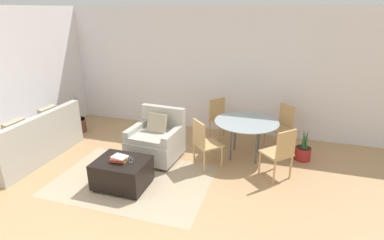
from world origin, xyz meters
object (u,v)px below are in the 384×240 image
object	(u,v)px
dining_chair_far_right	(282,123)
potted_plant_small	(303,151)
book_stack	(119,159)
potted_plant	(76,123)
tv_remote_primary	(130,159)
dining_chair_far_left	(219,117)
dining_table	(246,125)
armchair	(156,140)
couch	(32,143)
dining_chair_near_left	(204,141)
dining_chair_near_right	(281,151)
ottoman	(122,172)
tv_remote_secondary	(131,161)

from	to	relation	value
dining_chair_far_right	potted_plant_small	bearing A→B (deg)	-47.41
book_stack	potted_plant	xyz separation A→B (m)	(-2.15, 1.75, -0.29)
tv_remote_primary	dining_chair_far_left	distance (m)	2.39
book_stack	dining_table	xyz separation A→B (m)	(1.74, 1.64, 0.15)
armchair	book_stack	xyz separation A→B (m)	(-0.14, -1.09, 0.14)
dining_chair_far_left	dining_chair_far_right	size ratio (longest dim) A/B	1.00
couch	potted_plant_small	world-z (taller)	couch
book_stack	dining_chair_near_left	size ratio (longest dim) A/B	0.30
armchair	tv_remote_primary	size ratio (longest dim) A/B	5.64
book_stack	potted_plant_small	distance (m)	3.37
dining_chair_near_right	dining_chair_far_left	distance (m)	1.83
dining_table	dining_chair_near_right	bearing A→B (deg)	-45.00
ottoman	dining_chair_near_right	bearing A→B (deg)	22.22
dining_chair_far_left	tv_remote_secondary	bearing A→B (deg)	-112.32
armchair	ottoman	bearing A→B (deg)	-96.85
dining_chair_near_right	potted_plant_small	distance (m)	1.00
tv_remote_primary	dining_chair_near_left	bearing A→B (deg)	42.82
tv_remote_secondary	dining_table	size ratio (longest dim) A/B	0.14
ottoman	tv_remote_secondary	bearing A→B (deg)	10.76
dining_table	potted_plant	bearing A→B (deg)	178.41
armchair	tv_remote_secondary	size ratio (longest dim) A/B	5.82
armchair	dining_chair_far_right	world-z (taller)	armchair
tv_remote_secondary	potted_plant	size ratio (longest dim) A/B	0.18
tv_remote_primary	potted_plant	size ratio (longest dim) A/B	0.18
potted_plant_small	tv_remote_secondary	bearing A→B (deg)	-146.00
book_stack	dining_table	distance (m)	2.40
potted_plant	dining_chair_far_right	size ratio (longest dim) A/B	1.02
couch	potted_plant_small	xyz separation A→B (m)	(4.91, 1.44, -0.13)
armchair	dining_table	world-z (taller)	armchair
couch	book_stack	distance (m)	2.14
couch	dining_table	xyz separation A→B (m)	(3.84, 1.25, 0.35)
potted_plant	dining_chair_near_left	xyz separation A→B (m)	(3.24, -0.76, 0.30)
dining_chair_near_left	dining_chair_far_left	xyz separation A→B (m)	(0.00, 1.30, 0.00)
couch	dining_chair_far_right	bearing A→B (deg)	22.98
dining_chair_near_left	dining_chair_far_left	world-z (taller)	same
tv_remote_secondary	potted_plant_small	size ratio (longest dim) A/B	0.26
potted_plant_small	dining_table	bearing A→B (deg)	-169.94
armchair	book_stack	bearing A→B (deg)	-97.40
potted_plant	dining_chair_far_left	bearing A→B (deg)	9.46
potted_plant_small	couch	bearing A→B (deg)	-163.60
dining_chair_far_left	tv_remote_primary	bearing A→B (deg)	-113.72
dining_chair_near_right	book_stack	bearing A→B (deg)	-157.35
potted_plant	armchair	bearing A→B (deg)	-16.07
tv_remote_secondary	couch	bearing A→B (deg)	171.67
book_stack	couch	bearing A→B (deg)	169.48
armchair	tv_remote_secondary	xyz separation A→B (m)	(0.03, -1.04, 0.10)
tv_remote_primary	dining_chair_near_left	distance (m)	1.31
potted_plant	dining_table	bearing A→B (deg)	-1.59
book_stack	dining_chair_near_left	xyz separation A→B (m)	(1.09, 1.00, 0.01)
potted_plant_small	dining_chair_near_left	bearing A→B (deg)	-154.00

